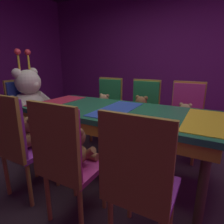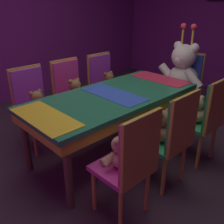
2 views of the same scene
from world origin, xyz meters
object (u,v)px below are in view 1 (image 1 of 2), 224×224
at_px(teddy_left_1, 77,148).
at_px(teddy_left_2, 30,134).
at_px(chair_left_1, 63,155).
at_px(teddy_right_2, 104,105).
at_px(chair_right_2, 108,102).
at_px(king_teddy_bear, 30,96).
at_px(throne_chair, 24,106).
at_px(chair_left_0, 138,177).
at_px(teddy_right_0, 184,116).
at_px(chair_right_1, 144,107).
at_px(chair_left_2, 15,138).
at_px(teddy_left_0, 146,167).
at_px(banquet_table, 117,117).
at_px(chair_right_0, 186,111).
at_px(teddy_right_1, 141,109).

bearing_deg(teddy_left_1, teddy_left_2, 87.00).
relative_size(chair_left_1, teddy_right_2, 3.15).
relative_size(chair_right_2, king_teddy_bear, 1.05).
height_order(throne_chair, king_teddy_bear, king_teddy_bear).
xyz_separation_m(chair_left_0, king_teddy_bear, (0.83, 1.93, 0.16)).
bearing_deg(throne_chair, chair_right_2, 41.00).
xyz_separation_m(teddy_right_0, chair_right_1, (0.13, 0.58, 0.02)).
distance_m(chair_left_2, teddy_left_2, 0.15).
xyz_separation_m(chair_left_1, chair_right_2, (1.68, 0.59, 0.00)).
relative_size(chair_left_0, teddy_left_0, 3.25).
distance_m(teddy_left_1, chair_left_2, 0.58).
height_order(banquet_table, chair_right_1, chair_right_1).
xyz_separation_m(banquet_table, teddy_left_2, (-0.67, 0.56, -0.07)).
height_order(banquet_table, chair_left_1, chair_left_1).
xyz_separation_m(teddy_left_0, chair_left_1, (-0.15, 0.55, 0.02)).
distance_m(chair_left_2, king_teddy_bear, 1.16).
relative_size(chair_left_0, chair_right_0, 1.00).
distance_m(banquet_table, chair_left_0, 1.01).
height_order(chair_left_0, teddy_left_1, chair_left_0).
relative_size(banquet_table, teddy_left_2, 6.41).
height_order(teddy_left_1, throne_chair, throne_chair).
bearing_deg(teddy_right_1, chair_left_1, -0.69).
bearing_deg(king_teddy_bear, teddy_right_2, 41.20).
distance_m(teddy_left_1, teddy_right_0, 1.51).
bearing_deg(teddy_left_2, chair_left_2, -180.00).
xyz_separation_m(teddy_left_0, chair_right_0, (1.52, -0.04, 0.02)).
relative_size(teddy_left_0, teddy_right_2, 0.97).
height_order(chair_left_2, chair_right_0, same).
bearing_deg(teddy_left_0, king_teddy_bear, 70.37).
relative_size(chair_left_0, chair_left_2, 1.00).
bearing_deg(chair_left_0, king_teddy_bear, 66.68).
xyz_separation_m(teddy_left_2, chair_right_1, (1.49, -0.59, 0.01)).
relative_size(teddy_left_2, king_teddy_bear, 0.34).
xyz_separation_m(chair_left_1, teddy_left_1, (0.15, 0.00, -0.01)).
relative_size(chair_right_0, chair_right_2, 1.00).
bearing_deg(chair_right_0, teddy_right_0, 0.00).
bearing_deg(chair_left_1, teddy_left_2, 72.99).
distance_m(teddy_left_2, chair_right_2, 1.51).
xyz_separation_m(banquet_table, chair_left_1, (-0.84, -0.01, -0.05)).
bearing_deg(teddy_right_2, teddy_left_1, 22.99).
xyz_separation_m(banquet_table, chair_right_1, (0.82, -0.03, -0.05)).
height_order(chair_right_1, throne_chair, same).
distance_m(banquet_table, teddy_left_1, 0.70).
distance_m(chair_left_0, teddy_right_1, 1.60).
relative_size(chair_right_1, teddy_right_2, 3.15).
bearing_deg(teddy_left_0, teddy_left_2, 88.93).
height_order(teddy_right_0, teddy_right_2, teddy_right_2).
height_order(banquet_table, teddy_left_2, teddy_left_2).
height_order(chair_left_2, teddy_right_2, chair_left_2).
bearing_deg(teddy_right_1, banquet_table, -2.41).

